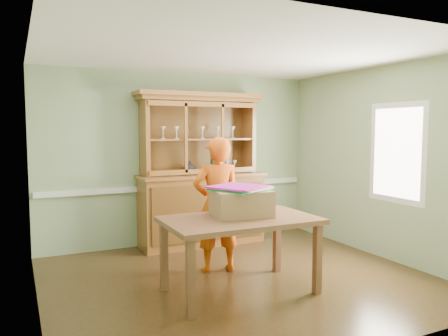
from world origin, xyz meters
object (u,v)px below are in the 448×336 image
cardboard_box (241,203)px  person (217,205)px  china_hutch (201,192)px  dining_table (240,227)px

cardboard_box → person: 0.68m
china_hutch → dining_table: china_hutch is taller
person → dining_table: bearing=94.5°
cardboard_box → person: bearing=89.4°
dining_table → china_hutch: bearing=79.2°
dining_table → cardboard_box: bearing=55.9°
china_hutch → person: size_ratio=1.38×
cardboard_box → person: (0.01, 0.67, -0.13)m
china_hutch → cardboard_box: (-0.34, -1.99, 0.15)m
dining_table → cardboard_box: (0.07, 0.10, 0.25)m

